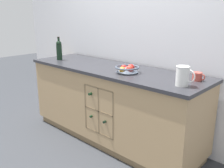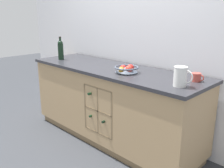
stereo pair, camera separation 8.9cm
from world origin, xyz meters
name	(u,v)px [view 1 (the left image)]	position (x,y,z in m)	size (l,w,h in m)	color
ground_plane	(112,138)	(0.00, 0.00, 0.00)	(14.00, 14.00, 0.00)	#383A3F
back_wall	(134,35)	(0.00, 0.41, 1.27)	(4.68, 0.06, 2.55)	white
kitchen_island	(112,104)	(0.00, 0.00, 0.47)	(2.32, 0.74, 0.92)	olive
fruit_bowl	(127,69)	(0.30, -0.08, 0.96)	(0.26, 0.26, 0.09)	#4C5666
white_pitcher	(183,76)	(0.98, -0.13, 1.01)	(0.18, 0.12, 0.18)	white
ceramic_mug	(197,77)	(1.00, 0.12, 0.96)	(0.12, 0.09, 0.08)	#B7473D
standing_wine_bottle	(59,50)	(-0.88, -0.12, 1.06)	(0.08, 0.08, 0.31)	black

